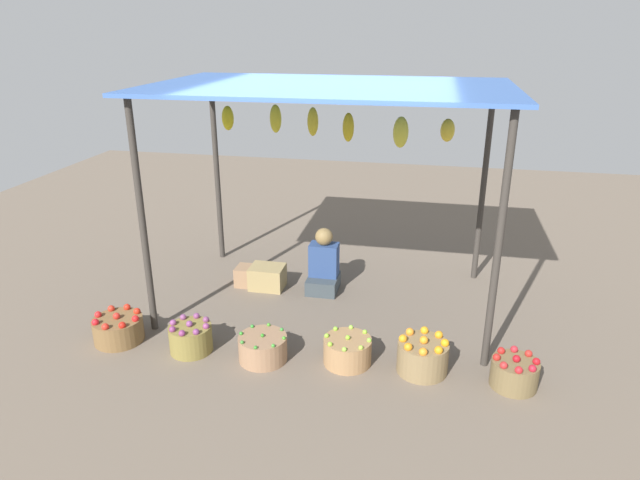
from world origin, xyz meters
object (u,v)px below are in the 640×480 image
Objects in this scene: basket_purple_onions at (191,338)px; wooden_crate_stacked_rear at (254,276)px; basket_oranges at (423,356)px; wooden_crate_near_vendor at (267,277)px; basket_red_tomatoes at (118,329)px; basket_green_chilies at (263,348)px; basket_limes at (347,351)px; basket_red_apples at (514,373)px; vendor_person at (324,267)px.

wooden_crate_stacked_rear is (0.15, 1.53, -0.02)m from basket_purple_onions.
basket_oranges is 2.37m from wooden_crate_near_vendor.
basket_red_tomatoes is 1.18× the size of basket_purple_onions.
wooden_crate_stacked_rear is at bearing 145.63° from basket_oranges.
basket_green_chilies is at bearing -1.50° from basket_red_tomatoes.
basket_limes is at bearing -179.75° from basket_oranges.
basket_red_apples is at bearing 0.66° from basket_purple_onions.
vendor_person is 1.88× the size of basket_red_apples.
basket_green_chilies is (1.54, -0.04, -0.01)m from basket_red_tomatoes.
vendor_person reaches higher than basket_purple_onions.
basket_purple_onions reaches higher than basket_red_apples.
wooden_crate_near_vendor is at bearing 52.52° from basket_red_tomatoes.
basket_limes is at bearing -49.38° from wooden_crate_near_vendor.
basket_limes is at bearing 7.67° from basket_green_chilies.
basket_limes is (1.54, 0.10, -0.01)m from basket_purple_onions.
basket_limes is at bearing 177.57° from basket_red_apples.
basket_purple_onions is at bearing -122.31° from vendor_person.
basket_red_tomatoes reaches higher than wooden_crate_stacked_rear.
wooden_crate_near_vendor is at bearing 151.53° from basket_red_apples.
basket_green_chilies is 1.65m from wooden_crate_stacked_rear.
basket_oranges is at bearing 175.25° from basket_red_apples.
basket_red_apples reaches higher than wooden_crate_near_vendor.
basket_red_apples is at bearing -27.33° from wooden_crate_stacked_rear.
basket_oranges is (1.23, -1.50, -0.14)m from vendor_person.
basket_oranges is at bearing -34.37° from wooden_crate_stacked_rear.
wooden_crate_near_vendor reaches higher than wooden_crate_stacked_rear.
basket_red_apples reaches higher than basket_green_chilies.
basket_purple_onions is 0.74m from basket_green_chilies.
basket_green_chilies is 1.09× the size of wooden_crate_stacked_rear.
basket_green_chilies is 1.51m from basket_oranges.
wooden_crate_near_vendor is (-1.91, 1.41, -0.02)m from basket_oranges.
basket_purple_onions is at bearing -102.48° from wooden_crate_near_vendor.
basket_red_apples is 1.02× the size of wooden_crate_near_vendor.
basket_red_tomatoes is at bearing -139.09° from vendor_person.
wooden_crate_near_vendor is at bearing -7.93° from wooden_crate_stacked_rear.
basket_green_chilies is at bearing -75.00° from wooden_crate_near_vendor.
basket_red_tomatoes reaches higher than basket_green_chilies.
vendor_person is 1.95m from basket_oranges.
wooden_crate_near_vendor is (-2.72, 1.47, 0.01)m from basket_red_apples.
basket_oranges is 1.10× the size of wooden_crate_stacked_rear.
basket_purple_onions reaches higher than wooden_crate_near_vendor.
basket_oranges is (1.50, 0.11, 0.03)m from basket_green_chilies.
basket_red_tomatoes is 1.86m from wooden_crate_near_vendor.
basket_red_apples is at bearing 0.06° from basket_red_tomatoes.
basket_oranges is at bearing 2.61° from basket_purple_onions.
basket_oranges reaches higher than wooden_crate_stacked_rear.
basket_red_apples is (3.85, 0.00, 0.00)m from basket_red_tomatoes.
basket_red_apples is 0.97× the size of wooden_crate_stacked_rear.
vendor_person is 1.60m from basket_limes.
basket_oranges is at bearing -50.62° from vendor_person.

